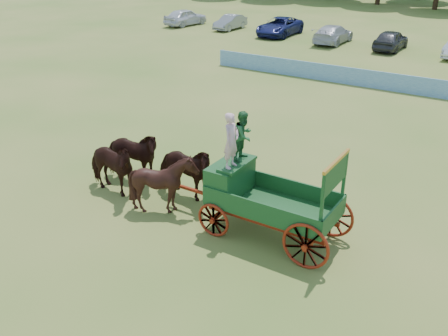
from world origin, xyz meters
TOP-DOWN VIEW (x-y plane):
  - ground at (0.00, 0.00)m, footprint 160.00×160.00m
  - horse_lead_left at (-6.90, -0.14)m, footprint 2.44×1.19m
  - horse_lead_right at (-6.90, 0.96)m, footprint 2.58×1.61m
  - horse_wheel_left at (-4.50, -0.14)m, footprint 2.17×2.02m
  - horse_wheel_right at (-4.50, 0.96)m, footprint 2.43×1.18m
  - farm_dray at (-1.54, 0.43)m, footprint 6.00×2.00m
  - sponsor_banner at (-1.00, 18.00)m, footprint 26.00×0.08m
  - parked_cars at (-5.47, 30.17)m, footprint 43.32×6.39m

SIDE VIEW (x-z plane):
  - ground at x=0.00m, z-range 0.00..0.00m
  - sponsor_banner at x=-1.00m, z-range 0.00..1.05m
  - parked_cars at x=-5.47m, z-range -0.06..1.59m
  - horse_lead_left at x=-6.90m, z-range 0.00..2.02m
  - horse_lead_right at x=-6.90m, z-range 0.00..2.02m
  - horse_wheel_right at x=-4.50m, z-range 0.00..2.02m
  - horse_wheel_left at x=-4.50m, z-range 0.00..2.03m
  - farm_dray at x=-1.54m, z-range -0.26..3.55m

